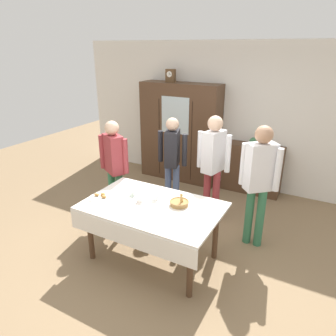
% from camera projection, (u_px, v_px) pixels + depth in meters
% --- Properties ---
extents(ground_plane, '(12.00, 12.00, 0.00)m').
position_uv_depth(ground_plane, '(161.00, 249.00, 4.23)').
color(ground_plane, '#846B4C').
rests_on(ground_plane, ground).
extents(back_wall, '(6.40, 0.10, 2.70)m').
position_uv_depth(back_wall, '(229.00, 116.00, 5.90)').
color(back_wall, silver).
rests_on(back_wall, ground).
extents(dining_table, '(1.68, 1.06, 0.78)m').
position_uv_depth(dining_table, '(151.00, 214.00, 3.80)').
color(dining_table, '#4C3321').
rests_on(dining_table, ground).
extents(wall_cabinet, '(1.61, 0.46, 1.95)m').
position_uv_depth(wall_cabinet, '(180.00, 133.00, 6.20)').
color(wall_cabinet, '#4C3321').
rests_on(wall_cabinet, ground).
extents(mantel_clock, '(0.18, 0.11, 0.24)m').
position_uv_depth(mantel_clock, '(171.00, 76.00, 5.90)').
color(mantel_clock, brown).
rests_on(mantel_clock, wall_cabinet).
extents(bookshelf_low, '(1.06, 0.35, 0.92)m').
position_uv_depth(bookshelf_low, '(252.00, 169.00, 5.77)').
color(bookshelf_low, '#4C3321').
rests_on(bookshelf_low, ground).
extents(book_stack, '(0.16, 0.21, 0.12)m').
position_uv_depth(book_stack, '(255.00, 142.00, 5.58)').
color(book_stack, '#99332D').
rests_on(book_stack, bookshelf_low).
extents(tea_cup_mid_right, '(0.13, 0.13, 0.06)m').
position_uv_depth(tea_cup_mid_right, '(133.00, 193.00, 4.02)').
color(tea_cup_mid_right, silver).
rests_on(tea_cup_mid_right, dining_table).
extents(tea_cup_near_left, '(0.13, 0.13, 0.06)m').
position_uv_depth(tea_cup_near_left, '(140.00, 200.00, 3.85)').
color(tea_cup_near_left, white).
rests_on(tea_cup_near_left, dining_table).
extents(tea_cup_front_edge, '(0.13, 0.13, 0.06)m').
position_uv_depth(tea_cup_front_edge, '(156.00, 198.00, 3.90)').
color(tea_cup_front_edge, white).
rests_on(tea_cup_front_edge, dining_table).
extents(bread_basket, '(0.24, 0.24, 0.16)m').
position_uv_depth(bread_basket, '(179.00, 203.00, 3.77)').
color(bread_basket, '#9E7542').
rests_on(bread_basket, dining_table).
extents(pastry_plate, '(0.28, 0.28, 0.05)m').
position_uv_depth(pastry_plate, '(100.00, 197.00, 3.96)').
color(pastry_plate, white).
rests_on(pastry_plate, dining_table).
extents(spoon_mid_right, '(0.12, 0.02, 0.01)m').
position_uv_depth(spoon_mid_right, '(124.00, 211.00, 3.64)').
color(spoon_mid_right, silver).
rests_on(spoon_mid_right, dining_table).
extents(spoon_far_left, '(0.12, 0.02, 0.01)m').
position_uv_depth(spoon_far_left, '(154.00, 192.00, 4.11)').
color(spoon_far_left, silver).
rests_on(spoon_far_left, dining_table).
extents(spoon_mid_left, '(0.12, 0.02, 0.01)m').
position_uv_depth(spoon_mid_left, '(131.00, 190.00, 4.18)').
color(spoon_mid_left, silver).
rests_on(spoon_mid_left, dining_table).
extents(person_behind_table_left, '(0.52, 0.40, 1.55)m').
position_uv_depth(person_behind_table_left, '(172.00, 155.00, 5.02)').
color(person_behind_table_left, slate).
rests_on(person_behind_table_left, ground).
extents(person_behind_table_right, '(0.52, 0.39, 1.69)m').
position_uv_depth(person_behind_table_right, '(259.00, 175.00, 3.99)').
color(person_behind_table_right, '#33704C').
rests_on(person_behind_table_right, ground).
extents(person_by_cabinet, '(0.52, 0.35, 1.58)m').
position_uv_depth(person_by_cabinet, '(114.00, 161.00, 4.70)').
color(person_by_cabinet, '#33704C').
rests_on(person_by_cabinet, ground).
extents(person_beside_shelf, '(0.52, 0.40, 1.67)m').
position_uv_depth(person_beside_shelf, '(213.00, 159.00, 4.61)').
color(person_beside_shelf, '#933338').
rests_on(person_beside_shelf, ground).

